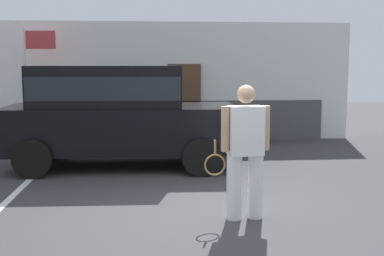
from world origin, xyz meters
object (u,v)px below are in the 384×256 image
potted_plant_by_porch (248,126)px  flag_pole (33,65)px  parked_suv (116,111)px  tennis_player_man (245,150)px

potted_plant_by_porch → flag_pole: size_ratio=0.28×
potted_plant_by_porch → flag_pole: flag_pole is taller
parked_suv → tennis_player_man: 4.09m
parked_suv → tennis_player_man: (1.94, -3.59, -0.21)m
tennis_player_man → parked_suv: bearing=-68.4°
parked_suv → tennis_player_man: size_ratio=2.58×
tennis_player_man → flag_pole: 7.63m
parked_suv → potted_plant_by_porch: parked_suv is taller
potted_plant_by_porch → tennis_player_man: bearing=-101.8°
flag_pole → parked_suv: bearing=-50.4°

